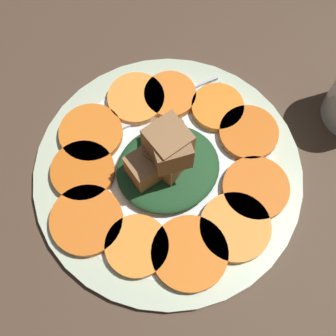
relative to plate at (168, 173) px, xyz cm
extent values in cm
cube|color=#4C3828|center=(0.00, 0.00, -1.52)|extent=(120.00, 120.00, 2.00)
cylinder|color=beige|center=(0.00, 0.00, -0.02)|extent=(29.99, 29.99, 1.00)
cylinder|color=white|center=(0.00, 0.00, 0.03)|extent=(23.99, 23.99, 1.00)
cylinder|color=orange|center=(-7.93, 5.66, 1.06)|extent=(7.27, 7.27, 0.96)
cylinder|color=orange|center=(-10.18, -0.62, 1.06)|extent=(6.74, 6.74, 0.96)
cylinder|color=orange|center=(-8.32, -5.01, 1.06)|extent=(6.11, 6.11, 0.96)
cylinder|color=orange|center=(-3.87, -8.65, 1.06)|extent=(6.12, 6.12, 0.96)
cylinder|color=orange|center=(0.46, -9.74, 1.06)|extent=(6.69, 6.69, 0.96)
cylinder|color=orange|center=(6.36, -7.50, 1.06)|extent=(7.22, 7.22, 0.96)
cylinder|color=orange|center=(8.71, -3.45, 1.06)|extent=(7.04, 7.04, 0.96)
cylinder|color=orange|center=(10.14, 2.00, 1.06)|extent=(7.72, 7.72, 0.96)
cylinder|color=orange|center=(6.24, 6.62, 1.06)|extent=(6.63, 6.63, 0.96)
cylinder|color=orange|center=(1.52, 9.40, 1.06)|extent=(7.96, 7.96, 0.96)
cylinder|color=orange|center=(-3.99, 8.71, 1.06)|extent=(7.53, 7.53, 0.96)
ellipsoid|color=#1E4723|center=(0.00, 0.00, 1.55)|extent=(11.42, 10.27, 1.95)
cube|color=olive|center=(2.60, 0.18, 4.14)|extent=(3.83, 3.83, 3.22)
cube|color=brown|center=(-0.73, -2.24, 4.15)|extent=(4.25, 4.25, 3.24)
cube|color=olive|center=(0.20, 0.33, 4.30)|extent=(4.84, 4.84, 3.54)
cube|color=olive|center=(0.10, -0.06, 8.13)|extent=(4.54, 4.54, 3.73)
cube|color=brown|center=(0.33, 0.62, 7.90)|extent=(3.91, 3.91, 3.58)
cube|color=silver|center=(2.21, -7.34, 0.78)|extent=(12.24, 1.60, 0.40)
cube|color=silver|center=(-4.63, -7.62, 0.78)|extent=(1.57, 2.37, 0.40)
cube|color=silver|center=(-7.73, -8.75, 0.78)|extent=(4.82, 0.51, 0.40)
cube|color=silver|center=(-7.75, -8.08, 0.78)|extent=(4.82, 0.51, 0.40)
cube|color=silver|center=(-7.78, -7.42, 0.78)|extent=(4.82, 0.51, 0.40)
cube|color=silver|center=(-7.81, -6.75, 0.78)|extent=(4.82, 0.51, 0.40)
camera|label=1|loc=(7.33, 17.57, 48.81)|focal=50.00mm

